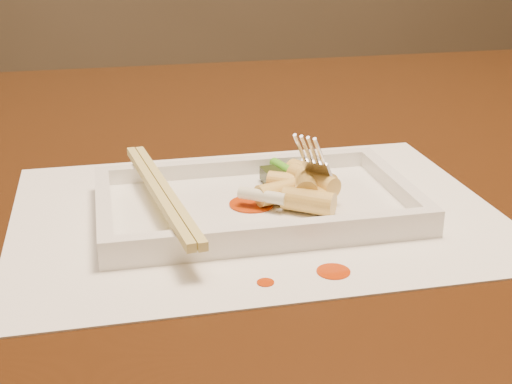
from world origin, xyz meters
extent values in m
cube|color=black|center=(0.00, 0.00, 0.73)|extent=(1.40, 0.90, 0.04)
cube|color=white|center=(-0.08, -0.18, 0.75)|extent=(0.40, 0.30, 0.00)
cylinder|color=#BB3305|center=(-0.05, -0.29, 0.75)|extent=(0.02, 0.02, 0.00)
cylinder|color=#BB3305|center=(-0.10, -0.30, 0.75)|extent=(0.01, 0.01, 0.00)
cube|color=white|center=(-0.08, -0.18, 0.76)|extent=(0.26, 0.16, 0.01)
cube|color=white|center=(-0.08, -0.10, 0.77)|extent=(0.26, 0.01, 0.01)
cube|color=white|center=(-0.08, -0.25, 0.77)|extent=(0.26, 0.01, 0.01)
cube|color=white|center=(-0.21, -0.18, 0.77)|extent=(0.01, 0.14, 0.01)
cube|color=white|center=(0.04, -0.18, 0.77)|extent=(0.01, 0.14, 0.01)
cube|color=black|center=(-0.05, -0.14, 0.77)|extent=(0.04, 0.03, 0.01)
cylinder|color=#EAEACC|center=(-0.08, -0.19, 0.77)|extent=(0.04, 0.03, 0.01)
cylinder|color=#3EA31A|center=(-0.04, -0.16, 0.77)|extent=(0.03, 0.08, 0.01)
cube|color=#D0BE68|center=(-0.17, -0.18, 0.78)|extent=(0.04, 0.22, 0.01)
cube|color=#D0BE68|center=(-0.16, -0.18, 0.78)|extent=(0.04, 0.22, 0.01)
cylinder|color=#BB3305|center=(-0.09, -0.18, 0.76)|extent=(0.04, 0.04, 0.00)
cylinder|color=#EFD56F|center=(-0.04, -0.19, 0.77)|extent=(0.03, 0.05, 0.02)
cylinder|color=#EFD56F|center=(-0.06, -0.18, 0.77)|extent=(0.05, 0.03, 0.02)
cylinder|color=#EFD56F|center=(-0.04, -0.18, 0.78)|extent=(0.03, 0.04, 0.02)
cylinder|color=#EFD56F|center=(-0.05, -0.20, 0.77)|extent=(0.05, 0.04, 0.02)
cylinder|color=#EFD56F|center=(-0.03, -0.15, 0.77)|extent=(0.04, 0.05, 0.02)
cylinder|color=#EFD56F|center=(-0.04, -0.18, 0.78)|extent=(0.04, 0.05, 0.02)
cylinder|color=#EFD56F|center=(-0.05, -0.17, 0.77)|extent=(0.05, 0.04, 0.02)
camera|label=1|loc=(-0.20, -0.71, 0.99)|focal=50.00mm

